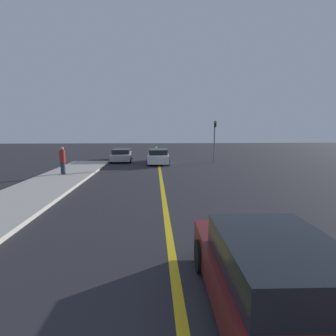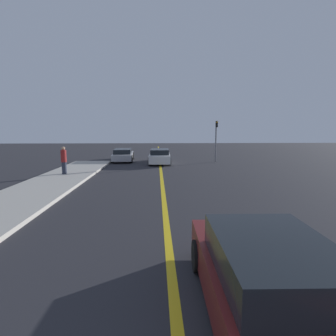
# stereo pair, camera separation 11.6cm
# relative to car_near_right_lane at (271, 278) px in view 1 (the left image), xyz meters

# --- Properties ---
(road_center_line) EXTENTS (0.20, 60.00, 0.01)m
(road_center_line) POSITION_rel_car_near_right_lane_xyz_m (-1.41, 12.66, -0.65)
(road_center_line) COLOR gold
(road_center_line) RESTS_ON ground_plane
(sidewalk_left) EXTENTS (3.17, 25.50, 0.16)m
(sidewalk_left) POSITION_rel_car_near_right_lane_xyz_m (-7.41, 7.40, -0.58)
(sidewalk_left) COLOR #ADA89E
(sidewalk_left) RESTS_ON ground_plane
(car_near_right_lane) EXTENTS (2.06, 4.35, 1.36)m
(car_near_right_lane) POSITION_rel_car_near_right_lane_xyz_m (0.00, 0.00, 0.00)
(car_near_right_lane) COLOR maroon
(car_near_right_lane) RESTS_ON ground_plane
(car_ahead_center) EXTENTS (1.97, 4.81, 1.26)m
(car_ahead_center) POSITION_rel_car_near_right_lane_xyz_m (-1.44, 19.48, -0.04)
(car_ahead_center) COLOR silver
(car_ahead_center) RESTS_ON ground_plane
(car_far_distant) EXTENTS (2.05, 4.88, 1.16)m
(car_far_distant) POSITION_rel_car_near_right_lane_xyz_m (-4.90, 21.29, -0.07)
(car_far_distant) COLOR #9E9EA3
(car_far_distant) RESTS_ON ground_plane
(pedestrian_mid_group) EXTENTS (0.34, 0.34, 1.74)m
(pedestrian_mid_group) POSITION_rel_car_near_right_lane_xyz_m (-7.61, 13.09, 0.37)
(pedestrian_mid_group) COLOR #282D3D
(pedestrian_mid_group) RESTS_ON sidewalk_left
(traffic_light) EXTENTS (0.18, 0.40, 3.72)m
(traffic_light) POSITION_rel_car_near_right_lane_xyz_m (3.68, 19.92, 1.65)
(traffic_light) COLOR slate
(traffic_light) RESTS_ON ground_plane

